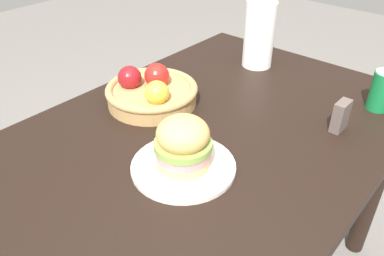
# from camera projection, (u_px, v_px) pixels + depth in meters

# --- Properties ---
(dining_table) EXTENTS (1.40, 0.90, 0.75)m
(dining_table) POSITION_uv_depth(u_px,v_px,m) (200.00, 163.00, 1.16)
(dining_table) COLOR black
(dining_table) RESTS_ON ground_plane
(plate) EXTENTS (0.26, 0.26, 0.01)m
(plate) POSITION_uv_depth(u_px,v_px,m) (183.00, 166.00, 0.97)
(plate) COLOR silver
(plate) RESTS_ON dining_table
(sandwich) EXTENTS (0.14, 0.14, 0.14)m
(sandwich) POSITION_uv_depth(u_px,v_px,m) (183.00, 143.00, 0.93)
(sandwich) COLOR #E5BC75
(sandwich) RESTS_ON plate
(soda_can) EXTENTS (0.07, 0.07, 0.13)m
(soda_can) POSITION_uv_depth(u_px,v_px,m) (381.00, 91.00, 1.19)
(soda_can) COLOR #147238
(soda_can) RESTS_ON dining_table
(fruit_basket) EXTENTS (0.29, 0.29, 0.12)m
(fruit_basket) POSITION_uv_depth(u_px,v_px,m) (151.00, 91.00, 1.23)
(fruit_basket) COLOR tan
(fruit_basket) RESTS_ON dining_table
(paper_towel_roll) EXTENTS (0.11, 0.11, 0.24)m
(paper_towel_roll) POSITION_uv_depth(u_px,v_px,m) (259.00, 35.00, 1.43)
(paper_towel_roll) COLOR white
(paper_towel_roll) RESTS_ON dining_table
(napkin_holder) EXTENTS (0.06, 0.03, 0.09)m
(napkin_holder) POSITION_uv_depth(u_px,v_px,m) (341.00, 116.00, 1.10)
(napkin_holder) COLOR #594C47
(napkin_holder) RESTS_ON dining_table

